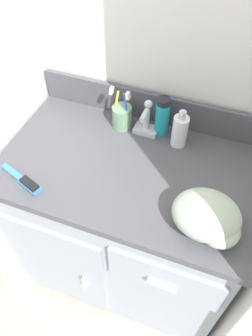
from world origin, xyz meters
TOP-DOWN VIEW (x-y plane):
  - ground_plane at (0.00, 0.00)m, footprint 6.00×6.00m
  - wall_back at (0.00, 0.32)m, footprint 1.09×0.08m
  - vanity at (-0.00, -0.00)m, footprint 0.91×0.56m
  - backsplash at (0.00, 0.26)m, footprint 0.91×0.02m
  - sink_faucet at (0.00, 0.19)m, footprint 0.09×0.09m
  - toothbrush_cup at (-0.10, 0.19)m, footprint 0.08×0.07m
  - soap_dispenser at (0.13, 0.17)m, footprint 0.06×0.06m
  - shaving_cream_can at (0.05, 0.20)m, footprint 0.05×0.05m
  - hairbrush at (-0.29, -0.19)m, footprint 0.18×0.09m
  - hand_towel at (0.30, -0.15)m, footprint 0.21×0.17m

SIDE VIEW (x-z plane):
  - ground_plane at x=0.00m, z-range 0.00..0.00m
  - vanity at x=0.00m, z-range 0.02..0.82m
  - hairbrush at x=-0.29m, z-range 0.80..0.83m
  - sink_faucet at x=0.00m, z-range 0.79..0.92m
  - toothbrush_cup at x=-0.10m, z-range 0.77..0.94m
  - hand_towel at x=0.30m, z-range 0.80..0.92m
  - backsplash at x=0.00m, z-range 0.81..0.93m
  - soap_dispenser at x=0.13m, z-range 0.79..0.95m
  - shaving_cream_can at x=0.05m, z-range 0.81..0.96m
  - wall_back at x=0.00m, z-range 0.00..2.20m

